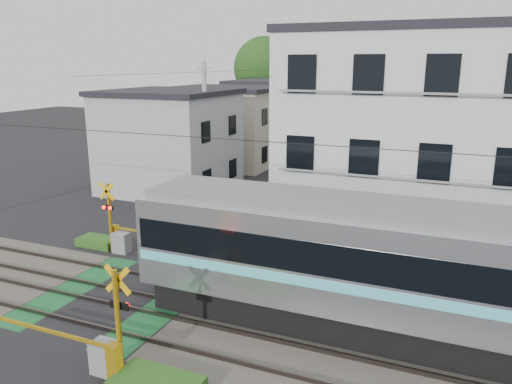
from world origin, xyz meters
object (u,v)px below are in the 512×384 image
at_px(apartment_block, 411,141).
at_px(pedestrian, 339,143).
at_px(crossing_signal_near, 106,351).
at_px(crossing_signal_far, 120,236).

xyz_separation_m(apartment_block, pedestrian, (-8.30, 22.05, -3.80)).
bearing_deg(crossing_signal_near, crossing_signal_far, 125.29).
bearing_deg(apartment_block, crossing_signal_near, -114.22).
height_order(crossing_signal_near, crossing_signal_far, same).
height_order(crossing_signal_far, pedestrian, crossing_signal_far).
distance_m(crossing_signal_far, apartment_block, 13.14).
relative_size(crossing_signal_near, crossing_signal_far, 1.00).
relative_size(crossing_signal_far, pedestrian, 2.77).
distance_m(apartment_block, pedestrian, 23.86).
height_order(crossing_signal_far, apartment_block, apartment_block).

